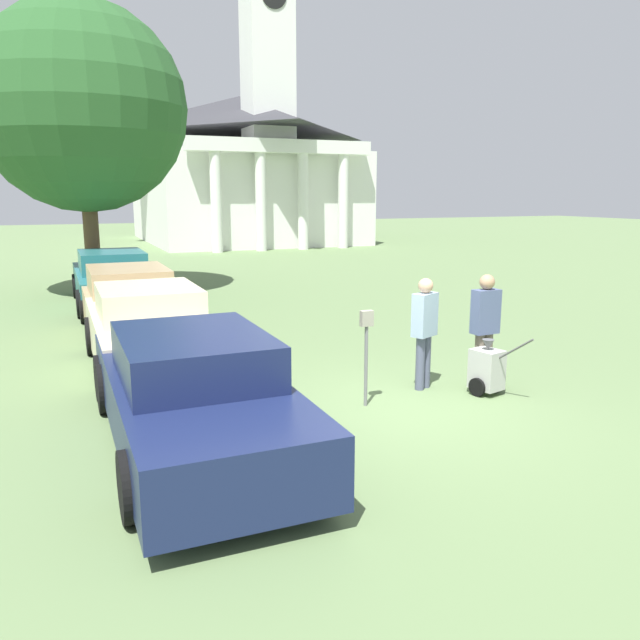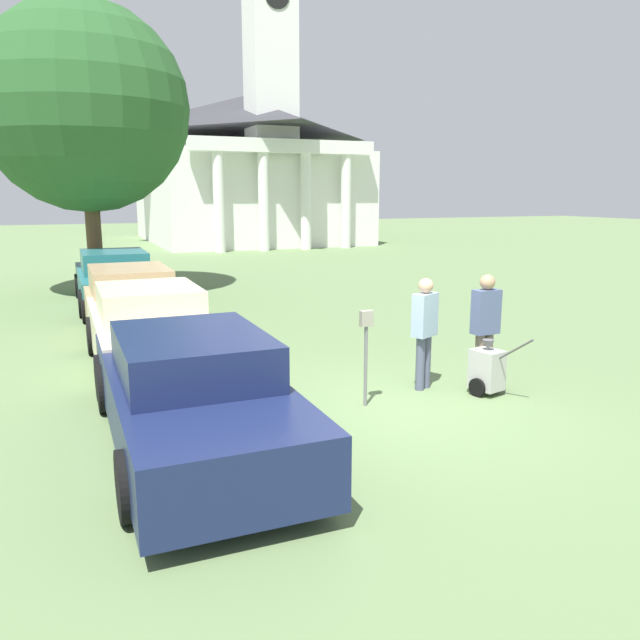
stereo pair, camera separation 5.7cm
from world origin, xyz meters
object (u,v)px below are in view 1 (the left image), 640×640
parked_car_cream (149,331)px  church (243,161)px  person_supervisor (485,323)px  parking_meter (366,340)px  person_worker (424,326)px  parked_car_teal (113,280)px  parked_car_navy (192,393)px  parked_car_tan (129,303)px  equipment_cart (487,369)px

parked_car_cream → church: (9.91, 28.27, 4.28)m
person_supervisor → parking_meter: bearing=-0.6°
person_worker → parking_meter: bearing=-8.0°
person_worker → parked_car_cream: bearing=-61.8°
parking_meter → person_supervisor: (2.09, 0.08, 0.06)m
parked_car_teal → church: size_ratio=0.23×
parked_car_cream → person_supervisor: person_supervisor is taller
parking_meter → parked_car_navy: bearing=-169.5°
parked_car_tan → person_supervisor: person_supervisor is taller
parked_car_teal → parking_meter: (2.56, -10.05, 0.28)m
parked_car_teal → equipment_cart: 11.22m
parked_car_navy → equipment_cart: bearing=3.4°
parked_car_navy → parked_car_teal: 10.52m
parked_car_navy → parked_car_cream: size_ratio=1.11×
parked_car_tan → church: 27.47m
parked_car_teal → parked_car_navy: bearing=-89.8°
parked_car_tan → person_supervisor: 7.64m
parking_meter → equipment_cart: 2.03m
parked_car_tan → person_worker: (3.75, -5.75, 0.31)m
parked_car_cream → person_worker: 4.66m
parked_car_navy → parked_car_teal: parked_car_teal is taller
parked_car_teal → parking_meter: bearing=-75.5°
equipment_cart → parking_meter: bearing=159.1°
parked_car_teal → person_worker: person_worker is taller
parked_car_cream → parking_meter: (2.56, -3.13, 0.28)m
equipment_cart → church: 32.41m
parked_car_tan → person_worker: bearing=-56.7°
parked_car_navy → person_supervisor: size_ratio=2.88×
person_supervisor → parked_car_cream: bearing=-35.9°
parked_car_teal → equipment_cart: bearing=-66.2°
parked_car_navy → person_worker: bearing=13.0°
parked_car_navy → person_supervisor: bearing=7.0°
parked_car_navy → parking_meter: bearing=10.8°
parked_car_cream → equipment_cart: size_ratio=4.62×
parking_meter → equipment_cart: parking_meter is taller
parking_meter → church: bearing=76.8°
parked_car_tan → equipment_cart: parked_car_tan is taller
parked_car_tan → parking_meter: bearing=-67.1°
parked_car_navy → person_supervisor: person_supervisor is taller
church → parking_meter: bearing=-103.2°
parked_car_tan → church: (9.91, 25.26, 4.28)m
person_worker → parked_car_tan: bearing=-82.4°
person_worker → person_supervisor: (0.90, -0.30, 0.03)m
person_worker → parked_car_navy: bearing=-12.7°
person_worker → equipment_cart: (0.74, -0.61, -0.60)m
person_worker → equipment_cart: 1.13m
parked_car_tan → person_worker: size_ratio=2.96×
parked_car_teal → parking_meter: 10.37m
parked_car_cream → person_worker: size_ratio=2.68×
parked_car_navy → parked_car_tan: bearing=90.2°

